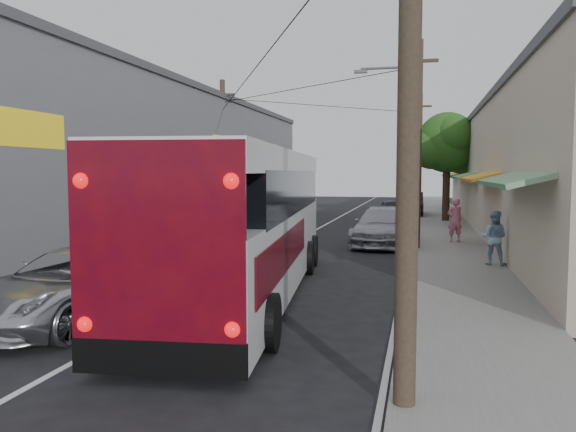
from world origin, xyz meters
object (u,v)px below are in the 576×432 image
coach_bus (247,221)px  parked_car_far (410,204)px  jeepney (77,284)px  parked_suv (382,227)px  pedestrian_far (494,238)px  pedestrian_near (455,220)px  parked_car_mid (394,212)px

coach_bus → parked_car_far: 26.93m
jeepney → parked_car_far: size_ratio=1.06×
parked_suv → pedestrian_far: 6.26m
parked_suv → pedestrian_near: size_ratio=2.91×
jeepney → parked_suv: size_ratio=1.00×
pedestrian_far → parked_car_far: bearing=-67.6°
jeepney → parked_suv: 14.47m
jeepney → parked_car_mid: jeepney is taller
jeepney → pedestrian_far: (9.08, 8.50, 0.25)m
pedestrian_far → parked_car_mid: bearing=-61.0°
coach_bus → parked_car_mid: coach_bus is taller
parked_car_mid → parked_car_far: (0.80, 6.75, 0.09)m
parked_car_far → pedestrian_near: 15.60m
jeepney → pedestrian_far: 12.44m
pedestrian_far → parked_suv: bearing=-38.3°
parked_suv → pedestrian_near: pedestrian_near is taller
jeepney → parked_car_mid: 23.64m
parked_suv → parked_car_mid: bearing=92.8°
parked_car_mid → parked_suv: bearing=-97.1°
pedestrian_far → jeepney: bearing=57.4°
parked_car_mid → jeepney: bearing=-110.0°
coach_bus → jeepney: (-2.67, -3.10, -1.09)m
jeepney → coach_bus: bearing=56.6°
parked_car_mid → pedestrian_far: bearing=-82.5°
jeepney → pedestrian_far: pedestrian_far is taller
coach_bus → pedestrian_near: coach_bus is taller
parked_car_mid → pedestrian_far: pedestrian_far is taller
coach_bus → pedestrian_near: (5.55, 11.24, -0.79)m
jeepney → pedestrian_near: 16.53m
jeepney → pedestrian_far: size_ratio=3.08×
parked_car_mid → pedestrian_far: size_ratio=2.49×
parked_car_mid → pedestrian_near: size_ratio=2.35×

